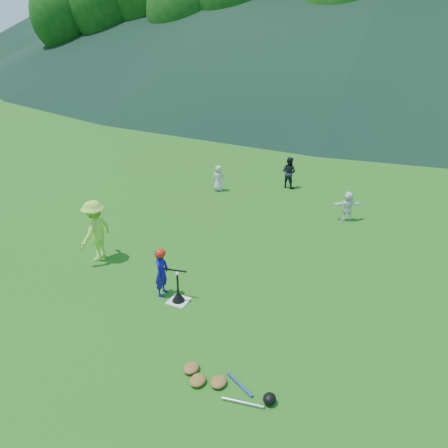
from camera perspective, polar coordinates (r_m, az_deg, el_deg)
name	(u,v)px	position (r m, az deg, el deg)	size (l,w,h in m)	color
ground	(179,301)	(10.20, -5.95, -10.00)	(120.00, 120.00, 0.00)	#275E15
home_plate	(179,301)	(10.20, -5.95, -9.95)	(0.45, 0.45, 0.02)	silver
baseball	(177,274)	(9.80, -6.14, -6.45)	(0.08, 0.08, 0.08)	white
batter_child	(162,273)	(10.18, -8.16, -6.29)	(0.43, 0.28, 1.17)	navy
adult_coach	(96,231)	(11.94, -16.43, -0.84)	(1.08, 0.62, 1.67)	#ACE242
fielder_a	(219,178)	(16.47, -0.72, 6.00)	(0.48, 0.31, 0.98)	#B9B9B9
fielder_b	(289,172)	(16.95, 8.46, 6.69)	(0.59, 0.46, 1.21)	black
fielder_d	(348,206)	(14.46, 15.85, 2.26)	(0.90, 0.29, 0.97)	white
batting_tee	(178,296)	(10.13, -5.98, -9.40)	(0.30, 0.30, 0.68)	black
batter_gear	(161,255)	(9.94, -8.19, -3.98)	(0.73, 0.26, 0.53)	red
equipment_pile	(218,382)	(8.15, -0.74, -19.95)	(1.80, 0.62, 0.19)	olive
outfield_fence	(365,97)	(35.78, 17.94, 15.48)	(70.07, 0.08, 1.33)	gray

